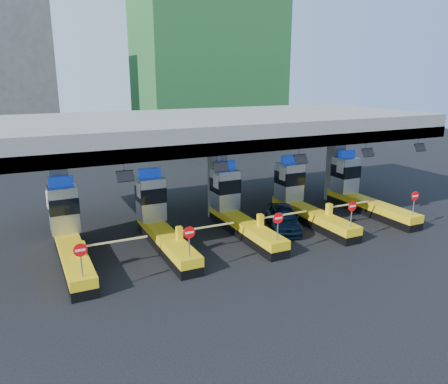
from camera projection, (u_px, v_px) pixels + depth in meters
name	position (u px, v px, depth m)	size (l,w,h in m)	color
ground	(237.00, 231.00, 27.48)	(120.00, 120.00, 0.00)	black
toll_canopy	(218.00, 129.00, 28.39)	(28.00, 12.09, 7.00)	slate
toll_lane_far_left	(68.00, 233.00, 23.19)	(4.43, 8.00, 4.16)	black
toll_lane_left	(159.00, 220.00, 25.28)	(4.43, 8.00, 4.16)	black
toll_lane_center	(236.00, 209.00, 27.36)	(4.43, 8.00, 4.16)	black
toll_lane_right	(301.00, 199.00, 29.45)	(4.43, 8.00, 4.16)	black
toll_lane_far_right	(359.00, 191.00, 31.54)	(4.43, 8.00, 4.16)	black
bg_building_scaffold	(207.00, 39.00, 56.73)	(18.00, 12.00, 28.00)	#1E5926
van	(283.00, 218.00, 27.60)	(1.82, 4.52, 1.54)	black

